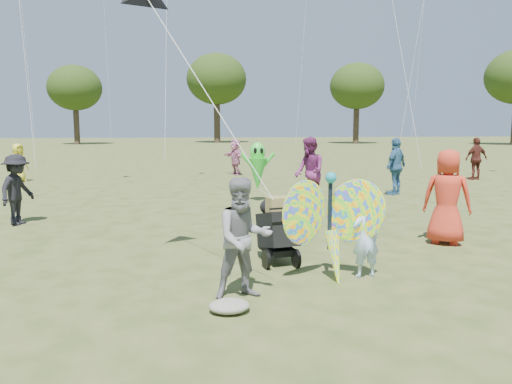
{
  "coord_description": "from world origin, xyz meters",
  "views": [
    {
      "loc": [
        -1.3,
        -6.85,
        2.25
      ],
      "look_at": [
        -0.2,
        1.5,
        1.1
      ],
      "focal_mm": 35.0,
      "sensor_mm": 36.0,
      "label": 1
    }
  ],
  "objects_px": {
    "crowd_b": "(17,190)",
    "butterfly_kite": "(332,226)",
    "alien_kite": "(258,169)",
    "crowd_a": "(447,197)",
    "crowd_g": "(18,163)",
    "crowd_j": "(235,157)",
    "adult_man": "(244,238)",
    "crowd_c": "(396,166)",
    "crowd_h": "(476,159)",
    "jogging_stroller": "(277,225)",
    "crowd_e": "(309,172)",
    "child_girl": "(366,238)"
  },
  "relations": [
    {
      "from": "crowd_a",
      "to": "crowd_e",
      "type": "distance_m",
      "value": 4.72
    },
    {
      "from": "jogging_stroller",
      "to": "alien_kite",
      "type": "height_order",
      "value": "alien_kite"
    },
    {
      "from": "crowd_h",
      "to": "butterfly_kite",
      "type": "xyz_separation_m",
      "value": [
        -9.5,
        -12.05,
        -0.07
      ]
    },
    {
      "from": "crowd_a",
      "to": "butterfly_kite",
      "type": "relative_size",
      "value": 1.01
    },
    {
      "from": "crowd_j",
      "to": "crowd_c",
      "type": "bearing_deg",
      "value": 10.88
    },
    {
      "from": "crowd_c",
      "to": "crowd_g",
      "type": "xyz_separation_m",
      "value": [
        -13.22,
        5.38,
        -0.16
      ]
    },
    {
      "from": "crowd_c",
      "to": "crowd_g",
      "type": "distance_m",
      "value": 14.27
    },
    {
      "from": "crowd_b",
      "to": "alien_kite",
      "type": "height_order",
      "value": "alien_kite"
    },
    {
      "from": "alien_kite",
      "to": "child_girl",
      "type": "bearing_deg",
      "value": -85.38
    },
    {
      "from": "crowd_b",
      "to": "alien_kite",
      "type": "distance_m",
      "value": 6.38
    },
    {
      "from": "crowd_c",
      "to": "crowd_e",
      "type": "relative_size",
      "value": 0.95
    },
    {
      "from": "adult_man",
      "to": "crowd_e",
      "type": "bearing_deg",
      "value": 58.56
    },
    {
      "from": "crowd_e",
      "to": "crowd_h",
      "type": "xyz_separation_m",
      "value": [
        8.32,
        5.74,
        -0.1
      ]
    },
    {
      "from": "crowd_a",
      "to": "jogging_stroller",
      "type": "bearing_deg",
      "value": 44.94
    },
    {
      "from": "adult_man",
      "to": "jogging_stroller",
      "type": "relative_size",
      "value": 1.43
    },
    {
      "from": "crowd_a",
      "to": "crowd_j",
      "type": "height_order",
      "value": "crowd_a"
    },
    {
      "from": "crowd_e",
      "to": "crowd_j",
      "type": "relative_size",
      "value": 1.19
    },
    {
      "from": "crowd_g",
      "to": "crowd_j",
      "type": "distance_m",
      "value": 8.85
    },
    {
      "from": "crowd_c",
      "to": "crowd_h",
      "type": "distance_m",
      "value": 6.21
    },
    {
      "from": "jogging_stroller",
      "to": "crowd_b",
      "type": "bearing_deg",
      "value": 132.15
    },
    {
      "from": "crowd_a",
      "to": "jogging_stroller",
      "type": "distance_m",
      "value": 3.49
    },
    {
      "from": "child_girl",
      "to": "crowd_b",
      "type": "relative_size",
      "value": 0.74
    },
    {
      "from": "child_girl",
      "to": "jogging_stroller",
      "type": "height_order",
      "value": "child_girl"
    },
    {
      "from": "child_girl",
      "to": "butterfly_kite",
      "type": "relative_size",
      "value": 0.66
    },
    {
      "from": "crowd_a",
      "to": "crowd_c",
      "type": "relative_size",
      "value": 0.98
    },
    {
      "from": "crowd_j",
      "to": "butterfly_kite",
      "type": "height_order",
      "value": "same"
    },
    {
      "from": "alien_kite",
      "to": "jogging_stroller",
      "type": "bearing_deg",
      "value": -94.84
    },
    {
      "from": "adult_man",
      "to": "crowd_g",
      "type": "bearing_deg",
      "value": 105.9
    },
    {
      "from": "crowd_j",
      "to": "butterfly_kite",
      "type": "bearing_deg",
      "value": -21.75
    },
    {
      "from": "crowd_e",
      "to": "jogging_stroller",
      "type": "distance_m",
      "value": 5.57
    },
    {
      "from": "crowd_c",
      "to": "crowd_h",
      "type": "bearing_deg",
      "value": 177.21
    },
    {
      "from": "adult_man",
      "to": "crowd_b",
      "type": "distance_m",
      "value": 7.07
    },
    {
      "from": "adult_man",
      "to": "crowd_a",
      "type": "distance_m",
      "value": 4.78
    },
    {
      "from": "crowd_g",
      "to": "crowd_a",
      "type": "bearing_deg",
      "value": -100.96
    },
    {
      "from": "crowd_j",
      "to": "crowd_h",
      "type": "bearing_deg",
      "value": 48.75
    },
    {
      "from": "crowd_b",
      "to": "crowd_e",
      "type": "bearing_deg",
      "value": -60.92
    },
    {
      "from": "adult_man",
      "to": "crowd_c",
      "type": "relative_size",
      "value": 0.86
    },
    {
      "from": "crowd_b",
      "to": "jogging_stroller",
      "type": "distance_m",
      "value": 6.48
    },
    {
      "from": "crowd_h",
      "to": "crowd_j",
      "type": "relative_size",
      "value": 1.07
    },
    {
      "from": "crowd_h",
      "to": "alien_kite",
      "type": "xyz_separation_m",
      "value": [
        -9.58,
        -4.56,
        0.11
      ]
    },
    {
      "from": "crowd_a",
      "to": "crowd_g",
      "type": "bearing_deg",
      "value": -14.56
    },
    {
      "from": "crowd_h",
      "to": "jogging_stroller",
      "type": "bearing_deg",
      "value": 37.68
    },
    {
      "from": "crowd_c",
      "to": "crowd_g",
      "type": "bearing_deg",
      "value": -61.47
    },
    {
      "from": "adult_man",
      "to": "crowd_j",
      "type": "relative_size",
      "value": 0.98
    },
    {
      "from": "crowd_e",
      "to": "jogging_stroller",
      "type": "relative_size",
      "value": 1.74
    },
    {
      "from": "alien_kite",
      "to": "crowd_a",
      "type": "bearing_deg",
      "value": -63.28
    },
    {
      "from": "crowd_b",
      "to": "crowd_c",
      "type": "bearing_deg",
      "value": -53.97
    },
    {
      "from": "crowd_b",
      "to": "butterfly_kite",
      "type": "distance_m",
      "value": 7.61
    },
    {
      "from": "adult_man",
      "to": "crowd_h",
      "type": "distance_m",
      "value": 16.65
    },
    {
      "from": "crowd_e",
      "to": "crowd_j",
      "type": "height_order",
      "value": "crowd_e"
    }
  ]
}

